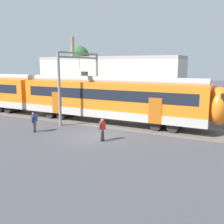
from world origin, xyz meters
TOP-DOWN VIEW (x-y plane):
  - ground_plane at (0.00, 0.00)m, footprint 160.00×160.00m
  - track_bed at (-12.45, 5.08)m, footprint 80.00×4.40m
  - pedestrian_navy at (-5.14, -0.84)m, footprint 0.63×0.56m
  - pedestrian_red at (0.98, -0.51)m, footprint 0.51×0.67m
  - catenary_gantry at (-4.68, 5.08)m, footprint 0.24×6.64m
  - background_building at (-6.58, 14.63)m, footprint 19.34×5.00m
  - street_tree_left at (-13.09, 17.08)m, footprint 3.27×3.27m

SIDE VIEW (x-z plane):
  - ground_plane at x=0.00m, z-range 0.00..0.00m
  - track_bed at x=-12.45m, z-range 0.00..0.01m
  - pedestrian_navy at x=-5.14m, z-range 0.16..1.82m
  - pedestrian_red at x=0.98m, z-range 0.16..1.82m
  - background_building at x=-6.58m, z-range -1.39..7.81m
  - catenary_gantry at x=-4.68m, z-range 1.05..7.58m
  - street_tree_left at x=-13.09m, z-range 2.40..10.60m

